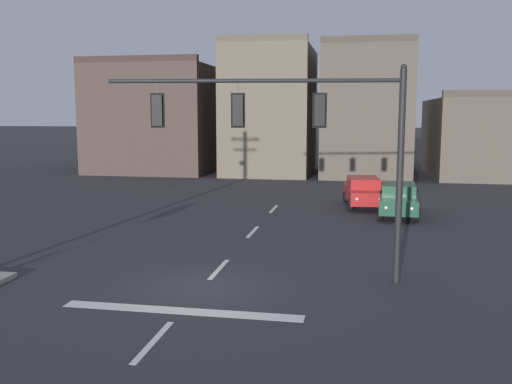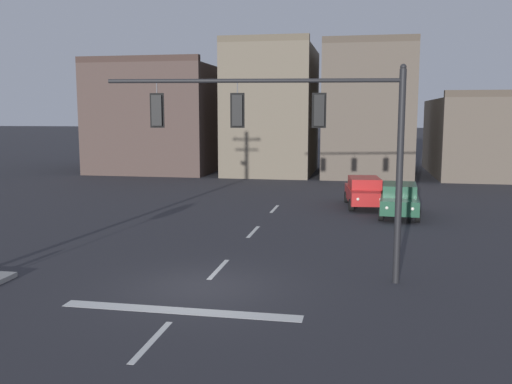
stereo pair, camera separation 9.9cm
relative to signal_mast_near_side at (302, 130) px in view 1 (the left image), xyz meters
The scene contains 7 objects.
ground_plane 5.50m from the signal_mast_near_side, 156.68° to the right, with size 400.00×400.00×0.00m, color #2B2B30.
stop_bar_paint 6.24m from the signal_mast_near_side, 130.93° to the right, with size 6.40×0.50×0.01m, color silver.
lane_centreline 5.42m from the signal_mast_near_side, 163.76° to the left, with size 0.16×26.40×0.01m.
signal_mast_near_side is the anchor object (origin of this frame).
car_lot_nearside 13.00m from the signal_mast_near_side, 72.87° to the left, with size 2.10×4.53×1.61m.
car_lot_middle 15.06m from the signal_mast_near_side, 82.25° to the left, with size 2.29×4.59×1.61m.
building_row 32.57m from the signal_mast_near_side, 84.28° to the left, with size 53.49×13.66×11.02m.
Camera 1 is at (4.43, -15.35, 5.06)m, focal length 39.28 mm.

